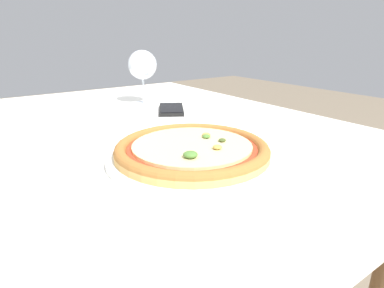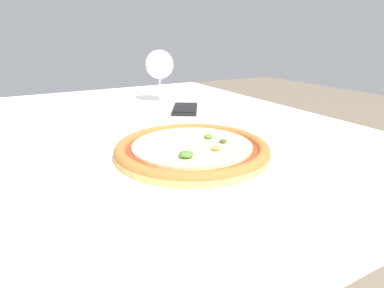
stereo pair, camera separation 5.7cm
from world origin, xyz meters
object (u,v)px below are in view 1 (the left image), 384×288
(dining_table, at_px, (106,165))
(pizza_plate, at_px, (192,151))
(wine_glass_far_left, at_px, (142,66))
(cell_phone, at_px, (171,109))
(fork, at_px, (30,206))

(dining_table, xyz_separation_m, pizza_plate, (0.07, -0.26, 0.10))
(dining_table, height_order, wine_glass_far_left, wine_glass_far_left)
(dining_table, xyz_separation_m, wine_glass_far_left, (0.23, 0.23, 0.20))
(wine_glass_far_left, bearing_deg, dining_table, -134.88)
(pizza_plate, bearing_deg, dining_table, 105.34)
(dining_table, distance_m, pizza_plate, 0.29)
(pizza_plate, xyz_separation_m, cell_phone, (0.17, 0.35, -0.01))
(cell_phone, bearing_deg, dining_table, -159.44)
(pizza_plate, relative_size, cell_phone, 1.93)
(dining_table, bearing_deg, cell_phone, 20.56)
(pizza_plate, relative_size, wine_glass_far_left, 1.81)
(pizza_plate, relative_size, fork, 1.82)
(fork, height_order, wine_glass_far_left, wine_glass_far_left)
(fork, bearing_deg, pizza_plate, 3.41)
(pizza_plate, bearing_deg, cell_phone, 63.72)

